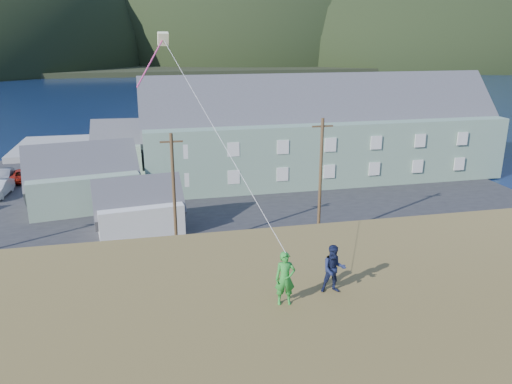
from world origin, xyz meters
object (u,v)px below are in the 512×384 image
wharf (113,145)px  shed_palegreen_far (139,146)px  lodge (321,130)px  shed_palegreen_near (83,179)px  kite_flyer_green (285,279)px  kite_flyer_navy (334,269)px  shed_white (139,208)px

wharf → shed_palegreen_far: bearing=-72.9°
lodge → shed_palegreen_far: size_ratio=3.51×
shed_palegreen_near → kite_flyer_green: kite_flyer_green is taller
lodge → kite_flyer_navy: size_ratio=23.50×
wharf → shed_white: (3.98, -33.61, 1.72)m
lodge → kite_flyer_navy: 40.62m
shed_white → shed_palegreen_far: 20.92m
shed_palegreen_near → kite_flyer_navy: 35.36m
kite_flyer_green → kite_flyer_navy: size_ratio=1.06×
shed_palegreen_near → kite_flyer_green: (10.25, -33.23, 5.34)m
wharf → kite_flyer_green: size_ratio=14.50×
lodge → shed_palegreen_far: lodge is taller
lodge → shed_palegreen_near: size_ratio=3.63×
kite_flyer_green → shed_palegreen_near: bearing=114.5°
shed_white → kite_flyer_green: size_ratio=4.24×
lodge → shed_white: lodge is taller
lodge → shed_palegreen_near: (-25.23, -5.50, -2.58)m
kite_flyer_navy → wharf: bearing=109.5°
wharf → shed_white: size_ratio=3.42×
shed_white → shed_palegreen_far: size_ratio=0.67×
kite_flyer_green → kite_flyer_navy: kite_flyer_green is taller
shed_palegreen_far → wharf: bearing=111.1°
shed_white → shed_palegreen_far: bearing=82.7°
shed_palegreen_far → shed_palegreen_near: bearing=-106.9°
shed_palegreen_far → kite_flyer_green: kite_flyer_green is taller
shed_palegreen_near → shed_white: size_ratio=1.44×
wharf → kite_flyer_green: 60.29m
shed_palegreen_far → kite_flyer_navy: (7.01, -46.01, 5.24)m
lodge → kite_flyer_green: 41.61m
shed_palegreen_far → kite_flyer_navy: bearing=-77.4°
shed_white → lodge: bearing=25.9°
lodge → shed_palegreen_near: lodge is taller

